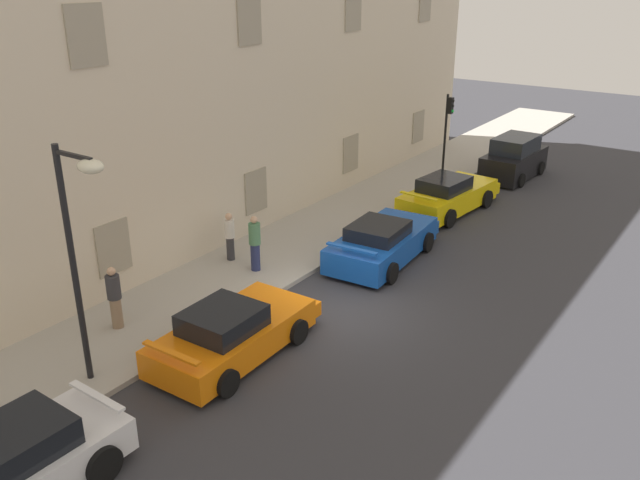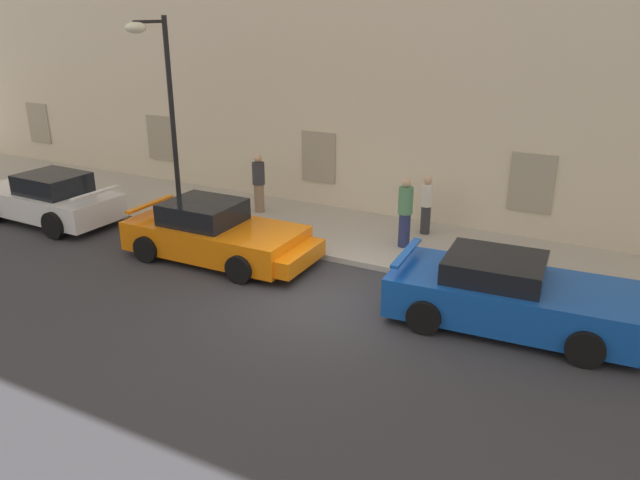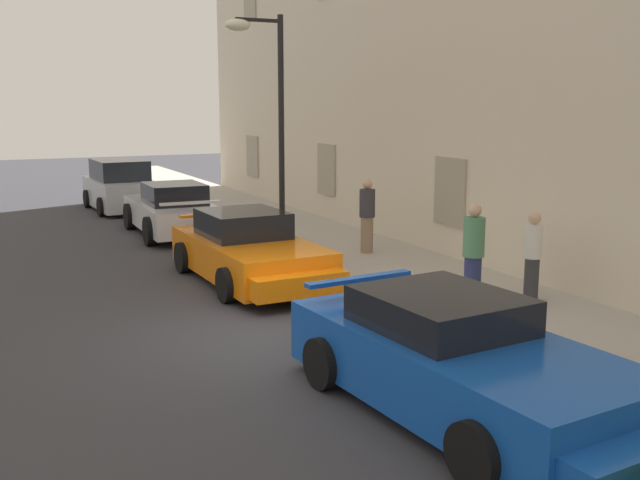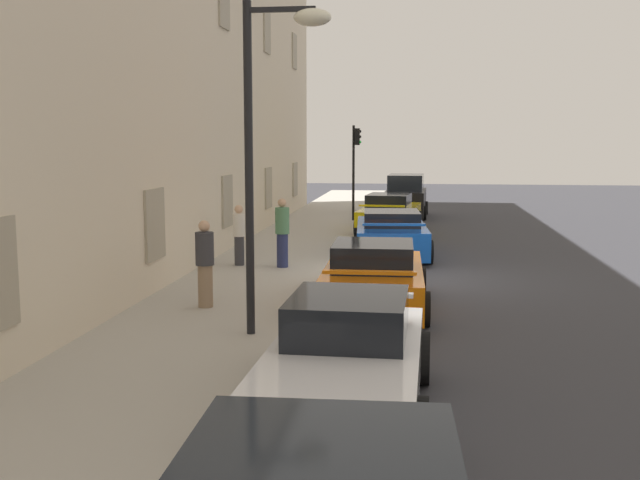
{
  "view_description": "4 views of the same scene",
  "coord_description": "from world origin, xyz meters",
  "views": [
    {
      "loc": [
        -13.58,
        -8.92,
        8.77
      ],
      "look_at": [
        1.38,
        1.52,
        1.25
      ],
      "focal_mm": 37.32,
      "sensor_mm": 36.0,
      "label": 1
    },
    {
      "loc": [
        5.42,
        -10.32,
        5.7
      ],
      "look_at": [
        -0.4,
        0.54,
        1.07
      ],
      "focal_mm": 34.55,
      "sensor_mm": 36.0,
      "label": 2
    },
    {
      "loc": [
        10.06,
        -4.26,
        3.53
      ],
      "look_at": [
        -1.73,
        1.54,
        1.05
      ],
      "focal_mm": 40.87,
      "sensor_mm": 36.0,
      "label": 3
    },
    {
      "loc": [
        -18.12,
        -0.07,
        3.36
      ],
      "look_at": [
        -1.04,
        2.14,
        1.06
      ],
      "focal_mm": 42.17,
      "sensor_mm": 36.0,
      "label": 4
    }
  ],
  "objects": [
    {
      "name": "street_lamp",
      "position": [
        -6.1,
        2.22,
        3.9
      ],
      "size": [
        0.44,
        1.42,
        5.41
      ],
      "color": "black",
      "rests_on": "sidewalk"
    },
    {
      "name": "building_facade",
      "position": [
        -0.0,
        7.56,
        6.18
      ],
      "size": [
        38.02,
        4.8,
        12.33
      ],
      "color": "beige",
      "rests_on": "ground"
    },
    {
      "name": "sportscar_tail_end",
      "position": [
        9.21,
        0.88,
        0.63
      ],
      "size": [
        5.15,
        2.38,
        1.44
      ],
      "color": "yellow",
      "rests_on": "ground"
    },
    {
      "name": "hatchback_parked",
      "position": [
        14.89,
        0.42,
        0.83
      ],
      "size": [
        3.98,
        1.98,
        1.86
      ],
      "color": "black",
      "rests_on": "ground"
    },
    {
      "name": "pedestrian_bystander",
      "position": [
        -4.24,
        3.97,
        1.0
      ],
      "size": [
        0.51,
        0.51,
        1.69
      ],
      "color": "#8C7259",
      "rests_on": "sidewalk"
    },
    {
      "name": "pedestrian_strolling",
      "position": [
        0.64,
        4.47,
        0.95
      ],
      "size": [
        0.42,
        0.42,
        1.57
      ],
      "color": "#333338",
      "rests_on": "sidewalk"
    },
    {
      "name": "traffic_light",
      "position": [
        11.91,
        2.4,
        2.72
      ],
      "size": [
        0.22,
        0.36,
        3.79
      ],
      "color": "black",
      "rests_on": "sidewalk"
    },
    {
      "name": "sportscar_yellow_flank",
      "position": [
        -3.24,
        0.77,
        0.6
      ],
      "size": [
        4.72,
        2.22,
        1.39
      ],
      "color": "orange",
      "rests_on": "ground"
    },
    {
      "name": "sidewalk",
      "position": [
        0.0,
        3.63,
        0.07
      ],
      "size": [
        60.0,
        3.56,
        0.14
      ],
      "primitive_type": "cube",
      "color": "#A8A399",
      "rests_on": "ground"
    },
    {
      "name": "sportscar_white_middle",
      "position": [
        3.8,
        0.68,
        0.6
      ],
      "size": [
        5.02,
        2.42,
        1.35
      ],
      "color": "#144CB2",
      "rests_on": "ground"
    },
    {
      "name": "pedestrian_admiring",
      "position": [
        0.49,
        3.31,
        1.04
      ],
      "size": [
        0.39,
        0.39,
        1.75
      ],
      "color": "navy",
      "rests_on": "sidewalk"
    },
    {
      "name": "ground_plane",
      "position": [
        0.0,
        0.0,
        0.0
      ],
      "size": [
        80.0,
        80.0,
        0.0
      ],
      "primitive_type": "plane",
      "color": "#333338"
    }
  ]
}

